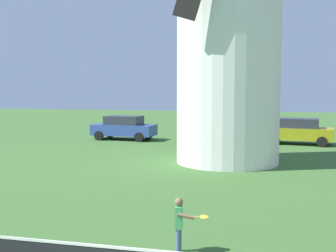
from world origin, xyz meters
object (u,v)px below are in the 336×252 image
object	(u,v)px
player_far	(180,222)
parked_car_green	(213,129)
parked_car_blue	(124,127)
parked_car_mustard	(299,131)

from	to	relation	value
player_far	parked_car_green	world-z (taller)	parked_car_green
parked_car_blue	parked_car_mustard	xyz separation A→B (m)	(10.98, 0.21, -0.00)
player_far	parked_car_green	size ratio (longest dim) A/B	0.27
player_far	parked_car_blue	bearing A→B (deg)	112.45
parked_car_mustard	parked_car_green	bearing A→B (deg)	-179.41
parked_car_mustard	player_far	bearing A→B (deg)	-101.43
parked_car_green	parked_car_mustard	size ratio (longest dim) A/B	0.99
parked_car_blue	parked_car_mustard	size ratio (longest dim) A/B	1.00
player_far	parked_car_blue	world-z (taller)	parked_car_blue
player_far	parked_car_green	bearing A→B (deg)	94.74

